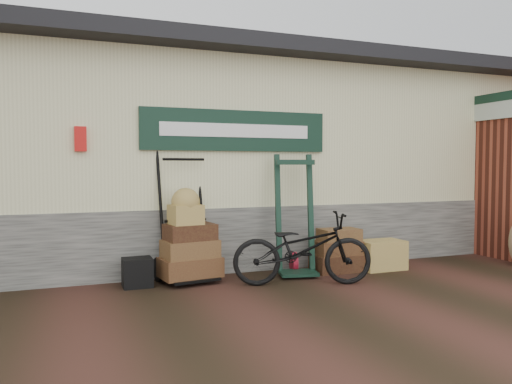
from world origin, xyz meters
TOP-DOWN VIEW (x-y plane):
  - ground at (0.00, 0.00)m, footprint 80.00×80.00m
  - station_building at (-0.01, 2.74)m, footprint 14.40×4.10m
  - brick_outbuilding at (4.70, 1.19)m, footprint 1.71×4.51m
  - porter_trolley at (-1.06, 0.84)m, footprint 0.98×0.79m
  - green_barrow at (0.41, 0.61)m, footprint 0.68×0.61m
  - suitcase_stack at (1.05, 0.59)m, footprint 0.69×0.44m
  - wicker_hamper at (1.71, 0.49)m, footprint 0.63×0.41m
  - black_trunk at (-1.68, 0.67)m, footprint 0.35×0.30m
  - bicycle at (0.24, 0.04)m, footprint 1.07×1.83m

SIDE VIEW (x-z plane):
  - ground at x=0.00m, z-range 0.00..0.00m
  - black_trunk at x=-1.68m, z-range 0.00..0.35m
  - wicker_hamper at x=1.71m, z-range 0.00..0.41m
  - suitcase_stack at x=1.05m, z-range 0.00..0.61m
  - bicycle at x=0.24m, z-range 0.00..1.00m
  - green_barrow at x=0.41m, z-range 0.00..1.62m
  - porter_trolley at x=-1.06m, z-range 0.00..1.78m
  - brick_outbuilding at x=4.70m, z-range -0.01..2.61m
  - station_building at x=-0.01m, z-range 0.01..3.21m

